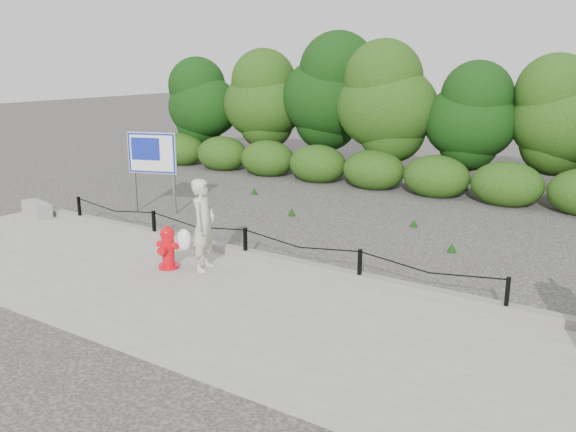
# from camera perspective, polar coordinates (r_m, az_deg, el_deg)

# --- Properties ---
(ground) EXTENTS (90.00, 90.00, 0.00)m
(ground) POSITION_cam_1_polar(r_m,az_deg,el_deg) (12.08, -3.98, -4.22)
(ground) COLOR #2D2B28
(ground) RESTS_ON ground
(sidewalk) EXTENTS (14.00, 4.00, 0.08)m
(sidewalk) POSITION_cam_1_polar(r_m,az_deg,el_deg) (10.65, -10.58, -6.84)
(sidewalk) COLOR gray
(sidewalk) RESTS_ON ground
(curb) EXTENTS (14.00, 0.22, 0.14)m
(curb) POSITION_cam_1_polar(r_m,az_deg,el_deg) (12.07, -3.85, -3.49)
(curb) COLOR slate
(curb) RESTS_ON sidewalk
(chain_barrier) EXTENTS (10.06, 0.06, 0.60)m
(chain_barrier) POSITION_cam_1_polar(r_m,az_deg,el_deg) (11.94, -4.02, -2.15)
(chain_barrier) COLOR black
(chain_barrier) RESTS_ON sidewalk
(treeline) EXTENTS (20.04, 3.69, 4.66)m
(treeline) POSITION_cam_1_polar(r_m,az_deg,el_deg) (19.47, 11.71, 10.11)
(treeline) COLOR black
(treeline) RESTS_ON ground
(fire_hydrant) EXTENTS (0.45, 0.47, 0.82)m
(fire_hydrant) POSITION_cam_1_polar(r_m,az_deg,el_deg) (11.52, -11.20, -2.94)
(fire_hydrant) COLOR red
(fire_hydrant) RESTS_ON sidewalk
(pedestrian) EXTENTS (0.78, 0.71, 1.71)m
(pedestrian) POSITION_cam_1_polar(r_m,az_deg,el_deg) (11.22, -8.03, -0.92)
(pedestrian) COLOR beige
(pedestrian) RESTS_ON sidewalk
(concrete_block) EXTENTS (1.13, 0.63, 0.34)m
(concrete_block) POSITION_cam_1_polar(r_m,az_deg,el_deg) (16.37, -22.45, 0.61)
(concrete_block) COLOR gray
(concrete_block) RESTS_ON sidewalk
(advertising_sign) EXTENTS (1.23, 0.51, 2.08)m
(advertising_sign) POSITION_cam_1_polar(r_m,az_deg,el_deg) (15.88, -12.61, 5.44)
(advertising_sign) COLOR slate
(advertising_sign) RESTS_ON ground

